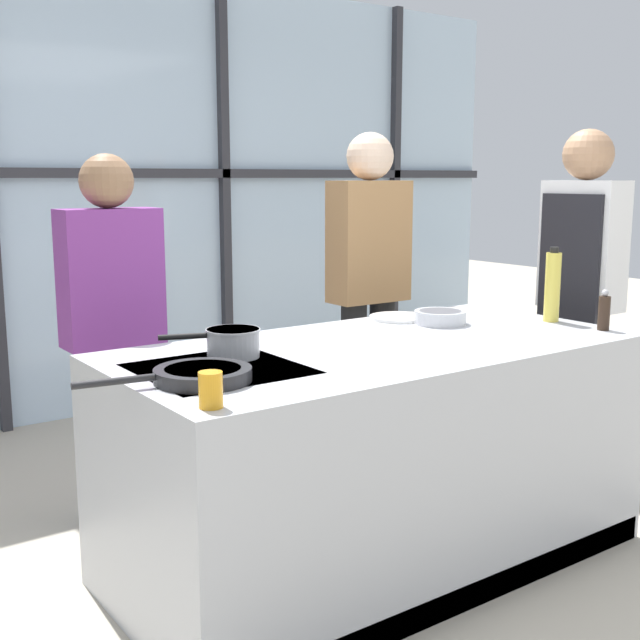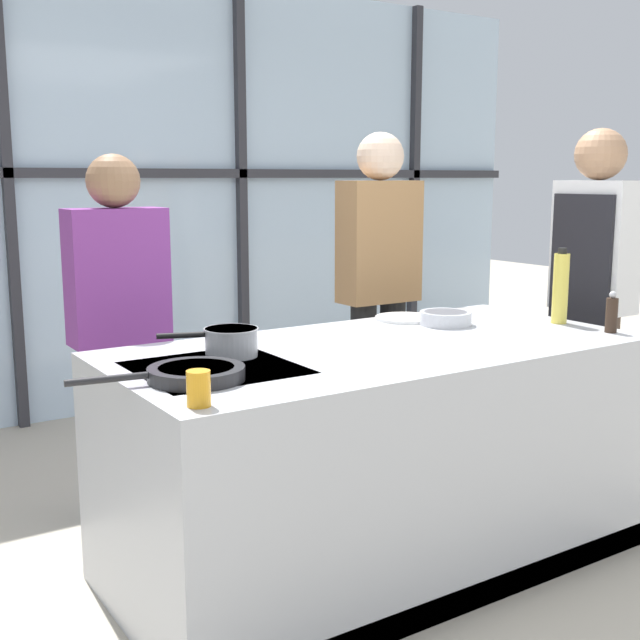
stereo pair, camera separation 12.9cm
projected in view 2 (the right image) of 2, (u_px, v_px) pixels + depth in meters
name	position (u px, v px, depth m)	size (l,w,h in m)	color
ground_plane	(377.00, 559.00, 3.22)	(18.00, 18.00, 0.00)	#BCB29E
back_window_wall	(132.00, 195.00, 5.15)	(6.40, 0.10, 2.80)	silver
demo_island	(378.00, 455.00, 3.14)	(2.07, 0.99, 0.88)	#B7BABF
chef	(592.00, 283.00, 3.89)	(0.24, 0.40, 1.74)	#47382D
spectator_far_left	(119.00, 317.00, 3.45)	(0.41, 0.23, 1.61)	#232838
spectator_center_left	(379.00, 277.00, 4.19)	(0.43, 0.24, 1.74)	black
frying_pan	(194.00, 373.00, 2.51)	(0.55, 0.31, 0.04)	#232326
saucepan	(231.00, 341.00, 2.85)	(0.35, 0.20, 0.10)	silver
white_plate	(405.00, 318.00, 3.60)	(0.27, 0.27, 0.01)	white
mixing_bowl	(445.00, 318.00, 3.46)	(0.22, 0.22, 0.06)	silver
oil_bottle	(561.00, 288.00, 3.48)	(0.07, 0.07, 0.33)	#E0CC4C
pepper_grinder	(612.00, 314.00, 3.29)	(0.05, 0.05, 0.17)	#332319
juice_glass_near	(199.00, 389.00, 2.23)	(0.07, 0.07, 0.10)	orange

